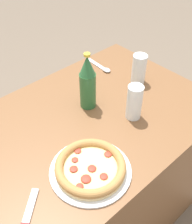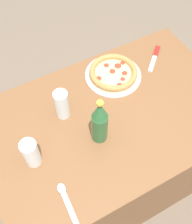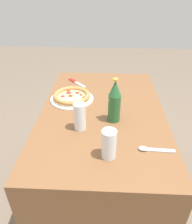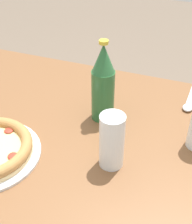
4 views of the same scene
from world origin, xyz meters
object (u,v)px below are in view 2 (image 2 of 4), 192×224
Objects in this scene: beer_bottle at (100,122)px; knife at (155,57)px; glass_iced_tea at (62,106)px; glass_water at (31,154)px; pizza_margherita at (113,73)px; spoon at (65,197)px.

knife is at bearing -150.50° from beer_bottle.
glass_water is (0.20, 0.15, -0.00)m from glass_iced_tea.
glass_iced_tea reaches higher than glass_water.
pizza_margherita is at bearing -155.12° from glass_water.
glass_iced_tea is at bearing 9.29° from knife.
glass_iced_tea is 0.38m from spoon.
knife is (-0.76, -0.24, -0.06)m from glass_water.
glass_water is at bearing 24.88° from pizza_margherita.
pizza_margherita is 1.85× the size of glass_iced_tea.
spoon is at bearing 34.77° from beer_bottle.
beer_bottle reaches higher than glass_iced_tea.
glass_iced_tea reaches higher than spoon.
pizza_margherita is 0.36m from beer_bottle.
glass_iced_tea is 0.25m from glass_water.
glass_water is (0.51, 0.24, 0.04)m from pizza_margherita.
pizza_margherita reaches higher than spoon.
glass_iced_tea is 1.07× the size of glass_water.
pizza_margherita is 1.64× the size of spoon.
glass_water is 0.29m from beer_bottle.
spoon is at bearing 66.04° from glass_iced_tea.
glass_water is 0.21m from spoon.
glass_iced_tea is at bearing -113.96° from spoon.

